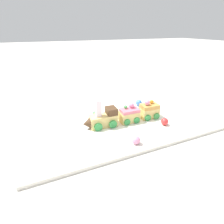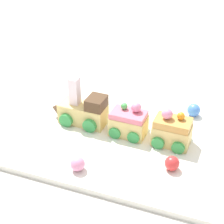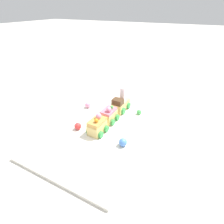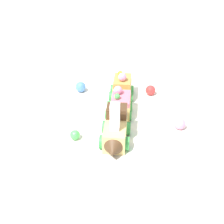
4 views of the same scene
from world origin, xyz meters
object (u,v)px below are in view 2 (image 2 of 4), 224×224
(cake_car_strawberry, at_px, (129,122))
(gumball_pink, at_px, (78,164))
(gumball_green, at_px, (99,98))
(gumball_red, at_px, (172,163))
(gumball_blue, at_px, (194,110))
(cake_train_locomotive, at_px, (80,110))
(cake_car_caramel, at_px, (172,131))

(cake_car_strawberry, distance_m, gumball_pink, 0.15)
(gumball_green, height_order, gumball_red, gumball_red)
(cake_car_strawberry, height_order, gumball_blue, cake_car_strawberry)
(cake_train_locomotive, bearing_deg, gumball_green, -91.69)
(cake_train_locomotive, height_order, gumball_pink, cake_train_locomotive)
(cake_car_caramel, distance_m, gumball_green, 0.22)
(cake_train_locomotive, distance_m, cake_car_caramel, 0.20)
(cake_car_caramel, xyz_separation_m, gumball_blue, (-0.02, -0.12, -0.01))
(cake_train_locomotive, bearing_deg, gumball_red, 160.66)
(cake_train_locomotive, relative_size, cake_car_strawberry, 1.72)
(gumball_green, bearing_deg, cake_car_caramel, 154.14)
(gumball_green, height_order, gumball_blue, gumball_blue)
(gumball_green, bearing_deg, gumball_red, 141.07)
(gumball_pink, bearing_deg, gumball_green, -76.63)
(cake_car_strawberry, distance_m, gumball_blue, 0.16)
(cake_train_locomotive, xyz_separation_m, gumball_pink, (-0.06, 0.15, -0.02))
(cake_car_caramel, height_order, gumball_red, cake_car_caramel)
(gumball_green, relative_size, gumball_blue, 0.77)
(cake_train_locomotive, xyz_separation_m, cake_car_strawberry, (-0.11, 0.00, -0.00))
(cake_train_locomotive, bearing_deg, cake_car_strawberry, -179.88)
(gumball_red, bearing_deg, gumball_pink, 21.21)
(cake_car_caramel, distance_m, gumball_blue, 0.12)
(cake_train_locomotive, bearing_deg, gumball_blue, -152.27)
(cake_car_caramel, xyz_separation_m, gumball_pink, (0.14, 0.14, -0.02))
(cake_car_caramel, distance_m, gumball_red, 0.08)
(gumball_blue, bearing_deg, cake_car_caramel, 78.46)
(cake_car_strawberry, height_order, gumball_green, cake_car_strawberry)
(cake_car_caramel, relative_size, gumball_red, 2.83)
(cake_car_strawberry, bearing_deg, cake_car_caramel, 179.90)
(cake_car_strawberry, xyz_separation_m, gumball_red, (-0.11, 0.08, -0.01))
(cake_train_locomotive, distance_m, gumball_green, 0.09)
(gumball_green, xyz_separation_m, gumball_pink, (-0.06, 0.24, 0.00))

